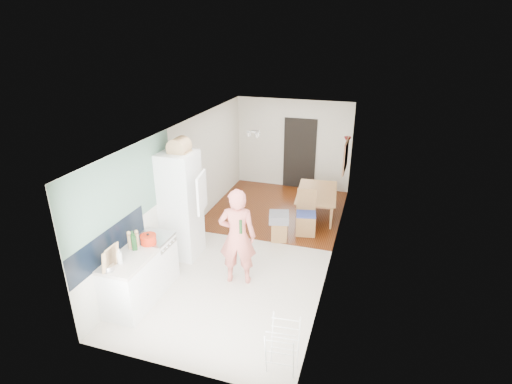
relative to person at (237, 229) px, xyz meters
The scene contains 32 objects.
room_shell 1.34m from the person, 94.02° to the left, with size 3.20×7.00×2.50m, color silver, non-canonical shape.
floor 1.70m from the person, 94.02° to the left, with size 3.20×7.00×0.01m, color beige.
wood_floor_overlay 3.34m from the person, 91.68° to the left, with size 3.20×3.30×0.01m, color #622F0F.
sage_wall_panel 1.98m from the person, 158.04° to the right, with size 0.02×3.00×1.30m, color slate.
tile_splashback 2.08m from the person, 143.79° to the right, with size 0.02×1.90×0.50m, color black.
doorway_recess 4.80m from the person, 88.72° to the left, with size 0.90×0.04×2.00m, color black.
base_cabinet 1.96m from the person, 138.59° to the right, with size 0.60×0.90×0.86m, color white.
worktop 1.87m from the person, 138.59° to the right, with size 0.62×0.92×0.06m, color beige.
range_cooker 1.60m from the person, 161.04° to the right, with size 0.60×0.60×0.88m, color white.
cooker_top 1.48m from the person, 161.04° to the right, with size 0.60×0.60×0.04m, color #B4B3B6.
fridge_housing 1.47m from the person, 158.33° to the left, with size 0.66×0.66×2.15m, color white.
fridge_door 0.93m from the person, 162.21° to the left, with size 0.56×0.04×0.70m, color white.
fridge_interior 1.28m from the person, 152.78° to the left, with size 0.02×0.52×0.66m, color white.
pinboard 3.58m from the person, 65.22° to the left, with size 0.03×0.90×0.70m, color tan.
pinboard_frame 3.58m from the person, 65.44° to the left, with size 0.01×0.94×0.74m, color #9A5F38.
wall_sconce 4.19m from the person, 69.51° to the left, with size 0.18×0.18×0.16m, color maroon.
person is the anchor object (origin of this frame).
dining_table 3.43m from the person, 74.07° to the left, with size 1.42×0.79×0.50m, color #9A5F38.
dining_chair 2.35m from the person, 68.72° to the left, with size 0.42×0.42×1.00m, color #9A5F38, non-canonical shape.
stool 1.91m from the person, 78.27° to the left, with size 0.33×0.33×0.43m, color #9A5F38, non-canonical shape.
grey_drape 1.81m from the person, 79.18° to the left, with size 0.42×0.42×0.19m, color gray.
drying_rack 2.27m from the person, 54.43° to the right, with size 0.39×0.35×0.75m, color white, non-canonical shape.
bread_bin 1.87m from the person, 156.30° to the left, with size 0.37×0.36×0.20m, color tan, non-canonical shape.
red_casserole 1.50m from the person, 152.41° to the right, with size 0.27×0.27×0.16m, color red.
steel_pan 2.16m from the person, 133.08° to the right, with size 0.18×0.18×0.09m, color #B4B3B6.
held_bottle 0.28m from the person, 55.16° to the right, with size 0.05×0.05×0.24m, color #163C17.
bottle_a 1.73m from the person, 146.68° to the right, with size 0.06×0.06×0.28m, color #163C17.
bottle_b 1.70m from the person, 146.44° to the right, with size 0.06×0.06×0.25m, color #163C17.
bottle_c 1.97m from the person, 136.37° to the right, with size 0.08×0.08×0.20m, color silver.
pepper_mill_front 1.79m from the person, 149.13° to the right, with size 0.07×0.07×0.25m, color tan.
pepper_mill_back 1.68m from the person, 150.56° to the right, with size 0.06×0.06×0.24m, color tan.
chopping_boards 2.11m from the person, 133.27° to the right, with size 0.04×0.29×0.39m, color tan, non-canonical shape.
Camera 1 is at (2.23, -7.06, 4.30)m, focal length 28.00 mm.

